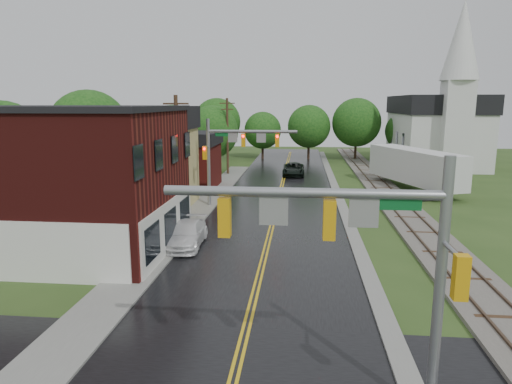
# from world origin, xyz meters

# --- Properties ---
(main_road) EXTENTS (10.00, 90.00, 0.02)m
(main_road) POSITION_xyz_m (0.00, 30.00, 0.00)
(main_road) COLOR black
(main_road) RESTS_ON ground
(curb_right) EXTENTS (0.80, 70.00, 0.12)m
(curb_right) POSITION_xyz_m (5.40, 35.00, 0.00)
(curb_right) COLOR gray
(curb_right) RESTS_ON ground
(sidewalk_left) EXTENTS (2.40, 50.00, 0.12)m
(sidewalk_left) POSITION_xyz_m (-6.20, 25.00, 0.00)
(sidewalk_left) COLOR gray
(sidewalk_left) RESTS_ON ground
(brick_building) EXTENTS (14.30, 10.30, 8.30)m
(brick_building) POSITION_xyz_m (-12.48, 15.00, 4.15)
(brick_building) COLOR #4D1310
(brick_building) RESTS_ON ground
(yellow_house) EXTENTS (8.00, 7.00, 6.40)m
(yellow_house) POSITION_xyz_m (-11.00, 26.00, 3.20)
(yellow_house) COLOR tan
(yellow_house) RESTS_ON ground
(darkred_building) EXTENTS (7.00, 6.00, 4.40)m
(darkred_building) POSITION_xyz_m (-10.00, 35.00, 2.20)
(darkred_building) COLOR #3F0F0C
(darkred_building) RESTS_ON ground
(church) EXTENTS (10.40, 18.40, 20.00)m
(church) POSITION_xyz_m (20.00, 53.74, 5.83)
(church) COLOR silver
(church) RESTS_ON ground
(railroad) EXTENTS (3.20, 80.00, 0.30)m
(railroad) POSITION_xyz_m (10.00, 35.00, 0.11)
(railroad) COLOR #59544C
(railroad) RESTS_ON ground
(traffic_signal_near) EXTENTS (7.34, 0.30, 7.20)m
(traffic_signal_near) POSITION_xyz_m (3.47, 2.00, 4.97)
(traffic_signal_near) COLOR gray
(traffic_signal_near) RESTS_ON ground
(traffic_signal_far) EXTENTS (7.34, 0.43, 7.20)m
(traffic_signal_far) POSITION_xyz_m (-3.47, 27.00, 4.97)
(traffic_signal_far) COLOR gray
(traffic_signal_far) RESTS_ON ground
(utility_pole_b) EXTENTS (1.80, 0.28, 9.00)m
(utility_pole_b) POSITION_xyz_m (-6.80, 22.00, 4.72)
(utility_pole_b) COLOR #382616
(utility_pole_b) RESTS_ON ground
(utility_pole_c) EXTENTS (1.80, 0.28, 9.00)m
(utility_pole_c) POSITION_xyz_m (-6.80, 44.00, 4.72)
(utility_pole_c) COLOR #382616
(utility_pole_c) RESTS_ON ground
(tree_left_a) EXTENTS (6.80, 6.80, 8.67)m
(tree_left_a) POSITION_xyz_m (-19.85, 21.90, 5.11)
(tree_left_a) COLOR black
(tree_left_a) RESTS_ON ground
(tree_left_b) EXTENTS (7.60, 7.60, 9.69)m
(tree_left_b) POSITION_xyz_m (-17.85, 31.90, 5.72)
(tree_left_b) COLOR black
(tree_left_b) RESTS_ON ground
(tree_left_c) EXTENTS (6.00, 6.00, 7.65)m
(tree_left_c) POSITION_xyz_m (-13.85, 39.90, 4.51)
(tree_left_c) COLOR black
(tree_left_c) RESTS_ON ground
(tree_left_e) EXTENTS (6.40, 6.40, 8.16)m
(tree_left_e) POSITION_xyz_m (-8.85, 45.90, 4.81)
(tree_left_e) COLOR black
(tree_left_e) RESTS_ON ground
(suv_dark) EXTENTS (2.50, 5.38, 1.49)m
(suv_dark) POSITION_xyz_m (1.07, 43.80, 0.75)
(suv_dark) COLOR black
(suv_dark) RESTS_ON ground
(pickup_white) EXTENTS (2.15, 4.98, 1.43)m
(pickup_white) POSITION_xyz_m (-4.80, 16.22, 0.71)
(pickup_white) COLOR white
(pickup_white) RESTS_ON ground
(semi_trailer) EXTENTS (7.06, 12.88, 3.98)m
(semi_trailer) POSITION_xyz_m (13.01, 36.00, 2.35)
(semi_trailer) COLOR black
(semi_trailer) RESTS_ON ground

